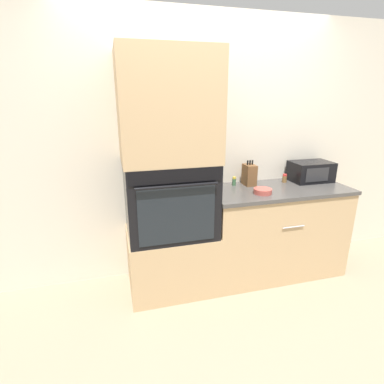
{
  "coord_description": "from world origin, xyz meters",
  "views": [
    {
      "loc": [
        -0.86,
        -2.17,
        1.76
      ],
      "look_at": [
        -0.22,
        0.21,
        0.97
      ],
      "focal_mm": 28.0,
      "sensor_mm": 36.0,
      "label": 1
    }
  ],
  "objects_px": {
    "microwave": "(311,171)",
    "knife_block": "(249,175)",
    "wall_oven": "(170,198)",
    "condiment_jar_near": "(218,182)",
    "condiment_jar_far": "(285,178)",
    "bowl": "(263,191)",
    "condiment_jar_mid": "(234,181)"
  },
  "relations": [
    {
      "from": "wall_oven",
      "to": "bowl",
      "type": "xyz_separation_m",
      "value": [
        0.84,
        -0.12,
        0.03
      ]
    },
    {
      "from": "microwave",
      "to": "knife_block",
      "type": "bearing_deg",
      "value": 177.28
    },
    {
      "from": "condiment_jar_mid",
      "to": "wall_oven",
      "type": "bearing_deg",
      "value": -164.11
    },
    {
      "from": "wall_oven",
      "to": "microwave",
      "type": "height_order",
      "value": "wall_oven"
    },
    {
      "from": "knife_block",
      "to": "condiment_jar_mid",
      "type": "distance_m",
      "value": 0.16
    },
    {
      "from": "wall_oven",
      "to": "knife_block",
      "type": "relative_size",
      "value": 3.05
    },
    {
      "from": "knife_block",
      "to": "bowl",
      "type": "height_order",
      "value": "knife_block"
    },
    {
      "from": "knife_block",
      "to": "condiment_jar_near",
      "type": "xyz_separation_m",
      "value": [
        -0.33,
        0.01,
        -0.06
      ]
    },
    {
      "from": "condiment_jar_mid",
      "to": "condiment_jar_far",
      "type": "height_order",
      "value": "condiment_jar_far"
    },
    {
      "from": "bowl",
      "to": "condiment_jar_far",
      "type": "xyz_separation_m",
      "value": [
        0.39,
        0.28,
        0.02
      ]
    },
    {
      "from": "wall_oven",
      "to": "condiment_jar_mid",
      "type": "height_order",
      "value": "wall_oven"
    },
    {
      "from": "condiment_jar_near",
      "to": "knife_block",
      "type": "bearing_deg",
      "value": -1.59
    },
    {
      "from": "wall_oven",
      "to": "knife_block",
      "type": "distance_m",
      "value": 0.86
    },
    {
      "from": "bowl",
      "to": "condiment_jar_far",
      "type": "relative_size",
      "value": 1.91
    },
    {
      "from": "condiment_jar_near",
      "to": "bowl",
      "type": "bearing_deg",
      "value": -42.17
    },
    {
      "from": "knife_block",
      "to": "condiment_jar_mid",
      "type": "relative_size",
      "value": 2.93
    },
    {
      "from": "knife_block",
      "to": "condiment_jar_near",
      "type": "height_order",
      "value": "knife_block"
    },
    {
      "from": "wall_oven",
      "to": "microwave",
      "type": "xyz_separation_m",
      "value": [
        1.52,
        0.14,
        0.11
      ]
    },
    {
      "from": "microwave",
      "to": "knife_block",
      "type": "relative_size",
      "value": 1.66
    },
    {
      "from": "microwave",
      "to": "condiment_jar_far",
      "type": "relative_size",
      "value": 4.77
    },
    {
      "from": "microwave",
      "to": "condiment_jar_near",
      "type": "distance_m",
      "value": 1.01
    },
    {
      "from": "wall_oven",
      "to": "bowl",
      "type": "height_order",
      "value": "wall_oven"
    },
    {
      "from": "condiment_jar_near",
      "to": "condiment_jar_mid",
      "type": "distance_m",
      "value": 0.18
    },
    {
      "from": "condiment_jar_near",
      "to": "condiment_jar_far",
      "type": "relative_size",
      "value": 1.12
    },
    {
      "from": "bowl",
      "to": "condiment_jar_mid",
      "type": "relative_size",
      "value": 1.94
    },
    {
      "from": "knife_block",
      "to": "condiment_jar_far",
      "type": "relative_size",
      "value": 2.88
    },
    {
      "from": "knife_block",
      "to": "condiment_jar_far",
      "type": "height_order",
      "value": "knife_block"
    },
    {
      "from": "condiment_jar_far",
      "to": "condiment_jar_near",
      "type": "bearing_deg",
      "value": 178.39
    },
    {
      "from": "condiment_jar_near",
      "to": "condiment_jar_far",
      "type": "xyz_separation_m",
      "value": [
        0.72,
        -0.02,
        -0.01
      ]
    },
    {
      "from": "wall_oven",
      "to": "bowl",
      "type": "relative_size",
      "value": 4.59
    },
    {
      "from": "microwave",
      "to": "wall_oven",
      "type": "bearing_deg",
      "value": -174.83
    },
    {
      "from": "microwave",
      "to": "bowl",
      "type": "height_order",
      "value": "microwave"
    }
  ]
}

